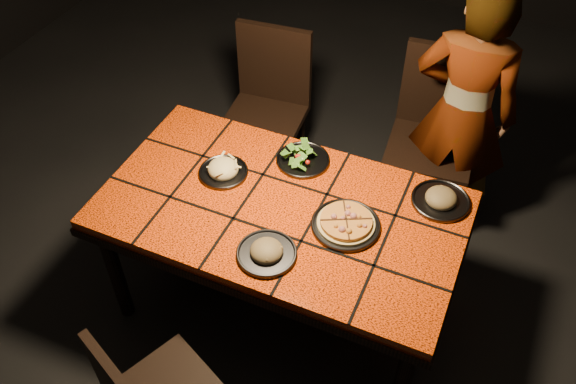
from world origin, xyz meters
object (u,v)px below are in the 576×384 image
at_px(chair_far_right, 435,126).
at_px(plate_pasta, 223,170).
at_px(dining_table, 281,218).
at_px(diner, 462,114).
at_px(chair_far_left, 269,99).
at_px(plate_pizza, 346,224).

bearing_deg(chair_far_right, plate_pasta, -135.44).
height_order(dining_table, diner, diner).
distance_m(diner, plate_pasta, 1.28).
distance_m(chair_far_left, chair_far_right, 0.97).
relative_size(dining_table, plate_pizza, 4.85).
distance_m(chair_far_right, diner, 0.23).
bearing_deg(dining_table, plate_pizza, 0.81).
relative_size(chair_far_right, plate_pasta, 4.41).
bearing_deg(dining_table, chair_far_left, 118.28).
relative_size(dining_table, plate_pasta, 7.00).
relative_size(chair_far_left, plate_pizza, 2.92).
distance_m(dining_table, chair_far_left, 1.05).
bearing_deg(plate_pasta, chair_far_left, 101.03).
xyz_separation_m(chair_far_right, plate_pasta, (-0.80, -0.95, 0.19)).
distance_m(dining_table, plate_pizza, 0.32).
xyz_separation_m(diner, plate_pasta, (-0.92, -0.89, 0.01)).
bearing_deg(diner, chair_far_left, 2.88).
height_order(chair_far_right, plate_pasta, chair_far_right).
relative_size(plate_pizza, plate_pasta, 1.44).
relative_size(chair_far_left, plate_pasta, 4.21).
xyz_separation_m(dining_table, plate_pasta, (-0.33, 0.08, 0.10)).
bearing_deg(plate_pasta, plate_pizza, -7.07).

